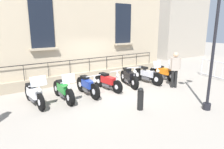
% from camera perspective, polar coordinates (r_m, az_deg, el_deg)
% --- Properties ---
extents(ground_plane, '(60.00, 60.00, 0.00)m').
position_cam_1_polar(ground_plane, '(10.01, -1.28, -4.00)').
color(ground_plane, gray).
extents(building_facade, '(0.82, 10.84, 7.66)m').
position_cam_1_polar(building_facade, '(11.53, -7.74, 17.07)').
color(building_facade, tan).
rests_on(building_facade, ground_plane).
extents(motorcycle_white, '(2.02, 0.69, 1.29)m').
position_cam_1_polar(motorcycle_white, '(8.43, -20.93, -5.27)').
color(motorcycle_white, black).
rests_on(motorcycle_white, ground_plane).
extents(motorcycle_green, '(2.07, 0.61, 1.25)m').
position_cam_1_polar(motorcycle_green, '(8.64, -13.44, -4.40)').
color(motorcycle_green, black).
rests_on(motorcycle_green, ground_plane).
extents(motorcycle_blue, '(1.99, 0.68, 1.02)m').
position_cam_1_polar(motorcycle_blue, '(9.04, -6.82, -3.21)').
color(motorcycle_blue, black).
rests_on(motorcycle_blue, ground_plane).
extents(motorcycle_red, '(1.95, 0.69, 1.04)m').
position_cam_1_polar(motorcycle_red, '(9.73, -1.12, -2.01)').
color(motorcycle_red, black).
rests_on(motorcycle_red, ground_plane).
extents(motorcycle_black, '(1.93, 0.86, 1.07)m').
position_cam_1_polar(motorcycle_black, '(10.44, 4.83, -0.82)').
color(motorcycle_black, black).
rests_on(motorcycle_black, ground_plane).
extents(motorcycle_silver, '(2.04, 0.61, 1.29)m').
position_cam_1_polar(motorcycle_silver, '(11.05, 9.93, -0.17)').
color(motorcycle_silver, black).
rests_on(motorcycle_silver, ground_plane).
extents(motorcycle_orange, '(1.89, 0.74, 1.24)m').
position_cam_1_polar(motorcycle_orange, '(11.92, 14.14, 0.62)').
color(motorcycle_orange, black).
rests_on(motorcycle_orange, ground_plane).
extents(lamppost, '(0.32, 1.02, 5.18)m').
position_cam_1_polar(lamppost, '(7.86, 27.50, 15.10)').
color(lamppost, black).
rests_on(lamppost, ground_plane).
extents(crowd_barrier, '(2.41, 0.49, 1.05)m').
position_cam_1_polar(crowd_barrier, '(12.96, 27.69, 1.09)').
color(crowd_barrier, '#B7B7BF').
rests_on(crowd_barrier, ground_plane).
extents(bollard, '(0.23, 0.23, 0.85)m').
position_cam_1_polar(bollard, '(7.56, 7.96, -6.71)').
color(bollard, black).
rests_on(bollard, ground_plane).
extents(pedestrian_standing, '(0.40, 0.42, 1.77)m').
position_cam_1_polar(pedestrian_standing, '(10.43, 17.21, 1.82)').
color(pedestrian_standing, black).
rests_on(pedestrian_standing, ground_plane).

